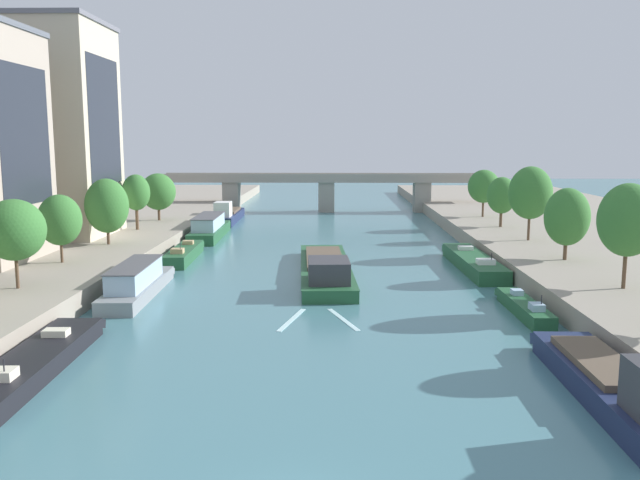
# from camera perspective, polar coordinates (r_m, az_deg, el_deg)

# --- Properties ---
(quay_left) EXTENTS (36.00, 170.00, 1.76)m
(quay_left) POSITION_cam_1_polar(r_m,az_deg,el_deg) (83.99, -24.26, -0.05)
(quay_left) COLOR gray
(quay_left) RESTS_ON ground
(quay_right) EXTENTS (36.00, 170.00, 1.76)m
(quay_right) POSITION_cam_1_polar(r_m,az_deg,el_deg) (82.93, 25.02, -0.20)
(quay_right) COLOR gray
(quay_right) RESTS_ON ground
(barge_midriver) EXTENTS (5.60, 23.53, 2.85)m
(barge_midriver) POSITION_cam_1_polar(r_m,az_deg,el_deg) (60.31, 0.49, -2.44)
(barge_midriver) COLOR #235633
(barge_midriver) RESTS_ON ground
(wake_behind_barge) EXTENTS (5.59, 6.04, 0.03)m
(wake_behind_barge) POSITION_cam_1_polar(r_m,az_deg,el_deg) (46.33, -0.22, -6.90)
(wake_behind_barge) COLOR silver
(wake_behind_barge) RESTS_ON ground
(moored_boat_left_second) EXTENTS (3.27, 15.14, 2.19)m
(moored_boat_left_second) POSITION_cam_1_polar(r_m,az_deg,el_deg) (39.46, -23.38, -9.57)
(moored_boat_left_second) COLOR black
(moored_boat_left_second) RESTS_ON ground
(moored_boat_left_near) EXTENTS (3.36, 14.84, 2.73)m
(moored_boat_left_near) POSITION_cam_1_polar(r_m,az_deg,el_deg) (54.99, -15.56, -3.54)
(moored_boat_left_near) COLOR gray
(moored_boat_left_near) RESTS_ON ground
(moored_boat_left_lone) EXTENTS (2.68, 12.67, 2.36)m
(moored_boat_left_lone) POSITION_cam_1_polar(r_m,az_deg,el_deg) (70.74, -11.68, -1.13)
(moored_boat_left_lone) COLOR #235633
(moored_boat_left_lone) RESTS_ON ground
(moored_boat_left_downstream) EXTENTS (3.78, 16.41, 2.98)m
(moored_boat_left_downstream) POSITION_cam_1_polar(r_m,az_deg,el_deg) (86.21, -9.55, 1.04)
(moored_boat_left_downstream) COLOR #235633
(moored_boat_left_downstream) RESTS_ON ground
(moored_boat_left_end) EXTENTS (3.36, 16.96, 3.50)m
(moored_boat_left_end) POSITION_cam_1_polar(r_m,az_deg,el_deg) (102.81, -7.99, 2.17)
(moored_boat_left_end) COLOR #1E284C
(moored_boat_left_end) RESTS_ON ground
(moored_boat_right_upstream) EXTENTS (3.38, 15.61, 3.49)m
(moored_boat_right_upstream) POSITION_cam_1_polar(r_m,az_deg,el_deg) (34.70, 24.30, -11.32)
(moored_boat_right_upstream) COLOR #1E284C
(moored_boat_right_upstream) RESTS_ON ground
(moored_boat_right_midway) EXTENTS (1.79, 10.10, 2.11)m
(moored_boat_right_midway) POSITION_cam_1_polar(r_m,az_deg,el_deg) (49.87, 17.24, -5.55)
(moored_boat_right_midway) COLOR #235633
(moored_boat_right_midway) RESTS_ON ground
(moored_boat_right_far) EXTENTS (3.43, 16.91, 2.44)m
(moored_boat_right_far) POSITION_cam_1_polar(r_m,az_deg,el_deg) (65.93, 13.11, -1.86)
(moored_boat_right_far) COLOR #235633
(moored_boat_right_far) RESTS_ON ground
(tree_left_distant) EXTENTS (4.42, 4.42, 6.52)m
(tree_left_distant) POSITION_cam_1_polar(r_m,az_deg,el_deg) (52.15, -24.98, 0.79)
(tree_left_distant) COLOR brown
(tree_left_distant) RESTS_ON quay_left
(tree_left_midway) EXTENTS (3.77, 3.77, 6.01)m
(tree_left_midway) POSITION_cam_1_polar(r_m,az_deg,el_deg) (61.91, -21.62, 1.62)
(tree_left_midway) COLOR brown
(tree_left_midway) RESTS_ON quay_left
(tree_left_by_lamp) EXTENTS (4.44, 4.44, 6.81)m
(tree_left_by_lamp) POSITION_cam_1_polar(r_m,az_deg,el_deg) (71.28, -17.99, 2.84)
(tree_left_by_lamp) COLOR brown
(tree_left_by_lamp) RESTS_ON quay_left
(tree_left_third) EXTENTS (3.33, 3.33, 6.67)m
(tree_left_third) POSITION_cam_1_polar(r_m,az_deg,el_deg) (82.16, -15.66, 3.98)
(tree_left_third) COLOR brown
(tree_left_third) RESTS_ON quay_left
(tree_left_second) EXTENTS (4.65, 4.65, 6.33)m
(tree_left_second) POSITION_cam_1_polar(r_m,az_deg,el_deg) (91.29, -13.84, 4.08)
(tree_left_second) COLOR brown
(tree_left_second) RESTS_ON quay_left
(tree_right_distant) EXTENTS (4.22, 4.22, 7.67)m
(tree_right_distant) POSITION_cam_1_polar(r_m,az_deg,el_deg) (52.06, 25.12, 1.57)
(tree_right_distant) COLOR brown
(tree_right_distant) RESTS_ON quay_right
(tree_right_midway) EXTENTS (3.99, 3.99, 6.50)m
(tree_right_midway) POSITION_cam_1_polar(r_m,az_deg,el_deg) (62.88, 20.62, 1.89)
(tree_right_midway) COLOR brown
(tree_right_midway) RESTS_ON quay_right
(tree_right_nearest) EXTENTS (4.61, 4.61, 7.96)m
(tree_right_nearest) POSITION_cam_1_polar(r_m,az_deg,el_deg) (74.03, 17.77, 3.91)
(tree_right_nearest) COLOR brown
(tree_right_nearest) RESTS_ON quay_right
(tree_right_far) EXTENTS (3.66, 3.66, 6.21)m
(tree_right_far) POSITION_cam_1_polar(r_m,az_deg,el_deg) (84.86, 15.47, 3.75)
(tree_right_far) COLOR brown
(tree_right_far) RESTS_ON quay_right
(tree_right_by_lamp) EXTENTS (4.41, 4.41, 6.63)m
(tree_right_by_lamp) POSITION_cam_1_polar(r_m,az_deg,el_deg) (95.50, 14.00, 4.53)
(tree_right_by_lamp) COLOR brown
(tree_right_by_lamp) RESTS_ON quay_right
(building_left_far_end) EXTENTS (13.51, 12.68, 23.77)m
(building_left_far_end) POSITION_cam_1_polar(r_m,az_deg,el_deg) (80.68, -22.58, 8.84)
(building_left_far_end) COLOR beige
(building_left_far_end) RESTS_ON quay_left
(bridge_far) EXTENTS (57.60, 4.40, 6.72)m
(bridge_far) POSITION_cam_1_polar(r_m,az_deg,el_deg) (116.29, 0.56, 4.57)
(bridge_far) COLOR gray
(bridge_far) RESTS_ON ground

